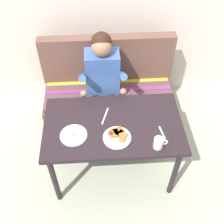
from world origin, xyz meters
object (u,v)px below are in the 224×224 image
Objects in this scene: table at (113,130)px; plate_eggs at (74,135)px; fork at (163,134)px; plate_breakfast at (117,136)px; couch at (109,96)px; coffee_mug at (159,143)px; knife at (105,116)px; person at (103,79)px.

plate_eggs reaches higher than table.
plate_breakfast is at bearing 170.98° from fork.
plate_eggs is at bearing -162.04° from table.
table is 0.83× the size of couch.
plate_breakfast is 1.37× the size of fork.
couch is 12.20× the size of coffee_mug.
fork is (0.74, -0.03, -0.01)m from plate_eggs.
table is at bearing -90.00° from couch.
knife is at bearing 36.97° from plate_eggs.
plate_eggs is 0.74m from fork.
couch reaches higher than knife.
coffee_mug reaches higher than table.
coffee_mug is at bearing -71.44° from couch.
fork is (0.38, 0.01, -0.01)m from plate_breakfast.
plate_eggs is at bearing -124.78° from knife.
person is at bearing 115.69° from coffee_mug.
person is at bearing 96.83° from plate_breakfast.
plate_breakfast is (0.02, -0.91, 0.41)m from couch.
coffee_mug is (0.41, -0.85, 0.04)m from person.
plate_eggs is 1.13× the size of knife.
plate_breakfast is (0.02, -0.15, 0.10)m from table.
person is at bearing 68.80° from plate_eggs.
couch is 1.19× the size of person.
couch is 0.45m from person.
plate_eggs is at bearing -111.20° from person.
person reaches higher than table.
plate_eggs is at bearing -111.04° from couch.
table is 0.36m from plate_eggs.
plate_eggs reaches higher than knife.
plate_breakfast is (0.09, -0.74, 0.00)m from person.
plate_breakfast is at bearing -88.53° from couch.
fork reaches higher than table.
plate_breakfast reaches higher than fork.
table is 0.99× the size of person.
fork is (0.41, -0.14, 0.08)m from table.
fork is at bearing 62.95° from coffee_mug.
person is 0.74m from plate_breakfast.
fork is at bearing -8.28° from knife.
plate_breakfast is 0.36m from plate_eggs.
coffee_mug is at bearing -22.86° from knife.
table is 5.29× the size of plate_eggs.
table is 6.00× the size of knife.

